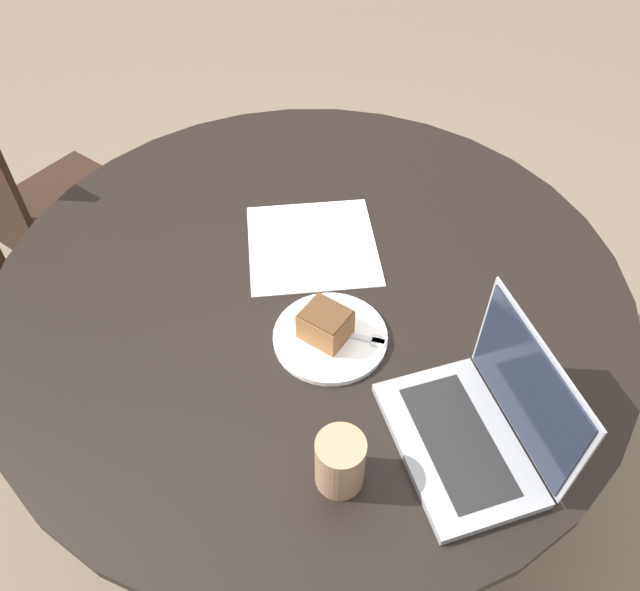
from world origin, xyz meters
TOP-DOWN VIEW (x-y plane):
  - ground_plane at (0.00, 0.00)m, footprint 12.00×12.00m
  - dining_table at (0.00, 0.00)m, footprint 1.40×1.40m
  - chair at (0.96, -0.07)m, footprint 0.48×0.48m
  - paper_document at (0.05, -0.10)m, footprint 0.41×0.41m
  - plate at (-0.11, 0.13)m, footprint 0.23×0.23m
  - cake_slice at (-0.10, 0.13)m, footprint 0.10×0.09m
  - fork at (-0.15, 0.11)m, footprint 0.17×0.06m
  - coffee_glass at (-0.26, 0.39)m, footprint 0.08×0.08m
  - laptop at (-0.44, 0.21)m, footprint 0.37×0.37m

SIDE VIEW (x-z plane):
  - ground_plane at x=0.00m, z-range 0.00..0.00m
  - chair at x=0.96m, z-range 0.02..0.94m
  - dining_table at x=0.00m, z-range 0.25..0.98m
  - paper_document at x=0.05m, z-range 0.73..0.73m
  - plate at x=-0.11m, z-range 0.73..0.74m
  - fork at x=-0.15m, z-range 0.74..0.74m
  - cake_slice at x=-0.10m, z-range 0.74..0.81m
  - laptop at x=-0.44m, z-range 0.65..0.90m
  - coffee_glass at x=-0.26m, z-range 0.73..0.84m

